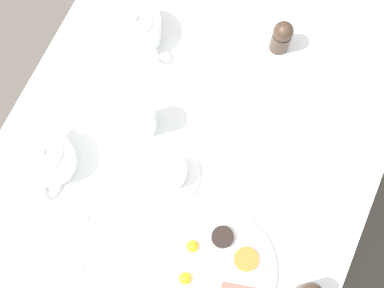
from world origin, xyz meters
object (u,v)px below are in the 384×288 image
at_px(teapot_near, 47,158).
at_px(pepper_grinder, 282,37).
at_px(teapot_far, 136,29).
at_px(fork_by_plate, 363,28).
at_px(breakfast_plate, 215,269).
at_px(teacup_with_saucer_left, 171,173).
at_px(knife_by_plate, 81,258).
at_px(water_glass_tall, 142,119).

distance_m(teapot_near, pepper_grinder, 0.65).
height_order(teapot_far, fork_by_plate, teapot_far).
bearing_deg(teapot_far, breakfast_plate, 164.31).
xyz_separation_m(teacup_with_saucer_left, fork_by_plate, (0.29, 0.57, -0.02)).
xyz_separation_m(pepper_grinder, knife_by_plate, (-0.22, -0.69, -0.06)).
height_order(teapot_far, teacup_with_saucer_left, teapot_far).
distance_m(water_glass_tall, pepper_grinder, 0.41).
xyz_separation_m(teapot_far, teacup_with_saucer_left, (0.24, -0.30, -0.02)).
relative_size(pepper_grinder, fork_by_plate, 0.61).
xyz_separation_m(teapot_far, fork_by_plate, (0.53, 0.27, -0.04)).
relative_size(teapot_near, pepper_grinder, 1.86).
relative_size(teapot_near, fork_by_plate, 1.14).
bearing_deg(fork_by_plate, water_glass_tall, -130.24).
bearing_deg(water_glass_tall, teacup_with_saucer_left, -36.85).
distance_m(teapot_near, fork_by_plate, 0.88).
distance_m(teacup_with_saucer_left, pepper_grinder, 0.44).
bearing_deg(teacup_with_saucer_left, knife_by_plate, -111.80).
distance_m(breakfast_plate, knife_by_plate, 0.31).
bearing_deg(teacup_with_saucer_left, breakfast_plate, -40.84).
xyz_separation_m(teapot_near, water_glass_tall, (0.17, 0.18, 0.01)).
height_order(teapot_near, teapot_far, same).
relative_size(teapot_far, water_glass_tall, 1.56).
relative_size(teapot_far, knife_by_plate, 0.96).
bearing_deg(teapot_far, teapot_near, 115.69).
bearing_deg(teacup_with_saucer_left, fork_by_plate, 62.59).
xyz_separation_m(breakfast_plate, teacup_with_saucer_left, (-0.19, 0.16, 0.02)).
bearing_deg(knife_by_plate, teapot_near, 134.69).
height_order(pepper_grinder, knife_by_plate, pepper_grinder).
xyz_separation_m(teapot_far, pepper_grinder, (0.35, 0.13, 0.01)).
height_order(breakfast_plate, teacup_with_saucer_left, teacup_with_saucer_left).
bearing_deg(pepper_grinder, teacup_with_saucer_left, -104.55).
bearing_deg(teapot_near, knife_by_plate, -147.49).
xyz_separation_m(teapot_far, knife_by_plate, (0.13, -0.57, -0.04)).
xyz_separation_m(breakfast_plate, teapot_far, (-0.42, 0.46, 0.04)).
distance_m(teapot_far, water_glass_tall, 0.25).
bearing_deg(breakfast_plate, water_glass_tall, 140.62).
distance_m(breakfast_plate, water_glass_tall, 0.39).
relative_size(teapot_near, teacup_with_saucer_left, 1.43).
xyz_separation_m(teapot_near, pepper_grinder, (0.39, 0.52, 0.01)).
distance_m(teacup_with_saucer_left, fork_by_plate, 0.64).
xyz_separation_m(breakfast_plate, knife_by_plate, (-0.29, -0.11, -0.01)).
bearing_deg(teapot_near, teapot_far, -18.43).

